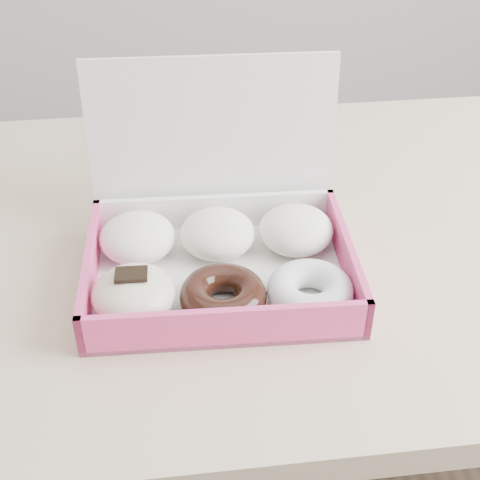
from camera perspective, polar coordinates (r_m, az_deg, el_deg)
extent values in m
cube|color=tan|center=(1.01, 9.63, 0.77)|extent=(1.20, 0.80, 0.04)
cylinder|color=tan|center=(1.50, -16.32, -4.83)|extent=(0.05, 0.05, 0.71)
cube|color=white|center=(0.86, -1.68, -3.36)|extent=(0.34, 0.26, 0.01)
cube|color=#DD3F7B|center=(0.76, -1.18, -7.56)|extent=(0.33, 0.02, 0.06)
cube|color=white|center=(0.95, -2.14, 2.32)|extent=(0.33, 0.02, 0.06)
cube|color=#DD3F7B|center=(0.86, -12.63, -2.59)|extent=(0.02, 0.25, 0.06)
cube|color=#DD3F7B|center=(0.87, 9.06, -1.51)|extent=(0.02, 0.25, 0.06)
cube|color=white|center=(0.92, -2.35, 8.10)|extent=(0.34, 0.04, 0.25)
ellipsoid|color=white|center=(0.89, -8.73, 0.22)|extent=(0.10, 0.10, 0.06)
ellipsoid|color=white|center=(0.89, -1.94, 0.56)|extent=(0.10, 0.10, 0.06)
ellipsoid|color=white|center=(0.90, 4.80, 0.88)|extent=(0.10, 0.10, 0.06)
ellipsoid|color=beige|center=(0.80, -9.07, -4.59)|extent=(0.10, 0.10, 0.06)
cube|color=black|center=(0.78, -9.27, -2.90)|extent=(0.04, 0.03, 0.00)
torus|color=black|center=(0.81, -1.46, -4.76)|extent=(0.11, 0.11, 0.04)
torus|color=white|center=(0.82, 6.00, -4.34)|extent=(0.11, 0.11, 0.04)
cube|color=silver|center=(1.17, -3.66, 8.82)|extent=(0.26, 0.23, 0.04)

